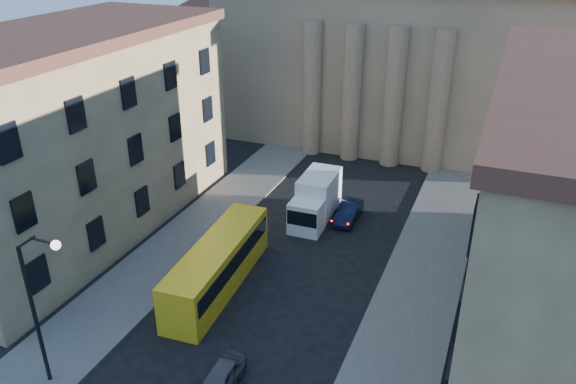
# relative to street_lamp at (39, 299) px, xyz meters

# --- Properties ---
(sidewalk_left) EXTENTS (5.00, 60.00, 0.15)m
(sidewalk_left) POSITION_rel_street_lamp_xyz_m (-1.53, 10.00, -5.21)
(sidewalk_left) COLOR #585551
(sidewalk_left) RESTS_ON ground
(sidewalk_right) EXTENTS (5.00, 60.00, 0.15)m
(sidewalk_right) POSITION_rel_street_lamp_xyz_m (15.47, 10.00, -5.21)
(sidewalk_right) COLOR #585551
(sidewalk_right) RESTS_ON ground
(church) EXTENTS (68.02, 28.76, 36.60)m
(church) POSITION_rel_street_lamp_xyz_m (6.97, 47.47, 6.59)
(church) COLOR #856E52
(church) RESTS_ON ground
(building_left) EXTENTS (11.60, 26.60, 14.70)m
(building_left) POSITION_rel_street_lamp_xyz_m (-10.03, 14.00, 2.14)
(building_left) COLOR tan
(building_left) RESTS_ON ground
(street_lamp) EXTENTS (2.62, 0.44, 8.83)m
(street_lamp) POSITION_rel_street_lamp_xyz_m (0.00, 0.00, 0.00)
(street_lamp) COLOR black
(street_lamp) RESTS_ON ground
(car_right_far) EXTENTS (1.55, 3.75, 1.27)m
(car_right_far) POSITION_rel_street_lamp_xyz_m (7.77, 2.79, -4.65)
(car_right_far) COLOR #4D4E52
(car_right_far) RESTS_ON ground
(car_right_distant) EXTENTS (1.49, 4.23, 1.39)m
(car_right_distant) POSITION_rel_street_lamp_xyz_m (8.62, 22.33, -4.59)
(car_right_distant) COLOR black
(car_right_distant) RESTS_ON ground
(city_bus) EXTENTS (3.24, 11.23, 3.13)m
(city_bus) POSITION_rel_street_lamp_xyz_m (3.47, 10.62, -3.61)
(city_bus) COLOR yellow
(city_bus) RESTS_ON ground
(box_truck) EXTENTS (2.61, 6.33, 3.45)m
(box_truck) POSITION_rel_street_lamp_xyz_m (6.14, 21.50, -3.65)
(box_truck) COLOR white
(box_truck) RESTS_ON ground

